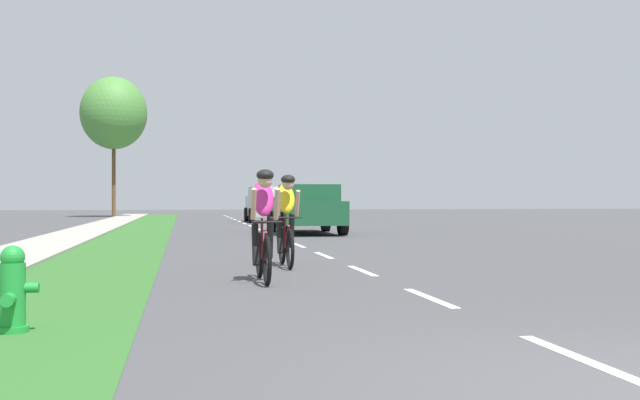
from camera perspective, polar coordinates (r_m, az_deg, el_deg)
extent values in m
plane|color=#424244|center=(24.22, -3.24, -2.69)|extent=(120.00, 120.00, 0.00)
cube|color=#2D6026|center=(24.09, -13.55, -2.70)|extent=(2.13, 70.00, 0.01)
cube|color=#9E998E|center=(24.29, -18.14, -2.67)|extent=(1.76, 70.00, 0.10)
cube|color=white|center=(6.11, 18.51, -10.94)|extent=(0.12, 1.80, 0.01)
cube|color=white|center=(9.30, 8.06, -7.13)|extent=(0.12, 1.80, 0.01)
cube|color=white|center=(12.65, 3.11, -5.21)|extent=(0.12, 1.80, 0.01)
cube|color=white|center=(16.07, 0.26, -4.08)|extent=(0.12, 1.80, 0.01)
cube|color=white|center=(19.51, -1.58, -3.35)|extent=(0.12, 1.80, 0.01)
cube|color=white|center=(22.98, -2.87, -2.83)|extent=(0.12, 1.80, 0.01)
cube|color=white|center=(26.45, -3.82, -2.45)|extent=(0.12, 1.80, 0.01)
cube|color=white|center=(29.93, -4.54, -2.15)|extent=(0.12, 1.80, 0.01)
cube|color=white|center=(33.41, -5.12, -1.92)|extent=(0.12, 1.80, 0.01)
cube|color=white|center=(36.90, -5.59, -1.73)|extent=(0.12, 1.80, 0.01)
cube|color=white|center=(40.39, -5.97, -1.57)|extent=(0.12, 1.80, 0.01)
cube|color=white|center=(43.88, -6.30, -1.44)|extent=(0.12, 1.80, 0.01)
cube|color=white|center=(47.37, -6.57, -1.33)|extent=(0.12, 1.80, 0.01)
cube|color=white|center=(50.86, -6.81, -1.23)|extent=(0.12, 1.80, 0.01)
cube|color=white|center=(54.35, -7.02, -1.15)|extent=(0.12, 1.80, 0.01)
cylinder|color=#1E8C33|center=(7.37, -21.70, -8.83)|extent=(0.28, 0.28, 0.06)
cylinder|color=#1E8C33|center=(7.33, -21.70, -6.47)|extent=(0.22, 0.22, 0.55)
sphere|color=#1E8C33|center=(7.30, -21.70, -3.94)|extent=(0.21, 0.21, 0.21)
cylinder|color=#1E8C33|center=(7.29, -20.46, -6.07)|extent=(0.12, 0.09, 0.09)
cylinder|color=#1E8C33|center=(7.17, -21.97, -6.85)|extent=(0.11, 0.14, 0.11)
torus|color=black|center=(11.50, -4.47, -4.06)|extent=(0.06, 0.68, 0.68)
torus|color=black|center=(10.47, -3.92, -4.47)|extent=(0.06, 0.68, 0.68)
cylinder|color=maroon|center=(10.87, -4.15, -3.35)|extent=(0.04, 0.59, 0.43)
cylinder|color=maroon|center=(11.14, -4.30, -2.75)|extent=(0.04, 0.04, 0.55)
cylinder|color=maroon|center=(10.91, -4.18, -1.61)|extent=(0.03, 0.55, 0.03)
cylinder|color=black|center=(10.46, -3.93, -1.62)|extent=(0.42, 0.02, 0.02)
ellipsoid|color=#CC2D8C|center=(10.97, -4.22, 0.13)|extent=(0.30, 0.54, 0.63)
sphere|color=tan|center=(10.70, -4.06, 1.41)|extent=(0.20, 0.20, 0.20)
ellipsoid|color=black|center=(10.70, -4.06, 1.84)|extent=(0.24, 0.28, 0.16)
cylinder|color=tan|center=(10.68, -4.92, -0.30)|extent=(0.07, 0.26, 0.45)
cylinder|color=tan|center=(10.71, -3.21, -0.30)|extent=(0.07, 0.26, 0.45)
cylinder|color=black|center=(11.06, -4.77, -3.29)|extent=(0.10, 0.30, 0.60)
cylinder|color=black|center=(11.03, -3.71, -2.78)|extent=(0.10, 0.25, 0.61)
torus|color=black|center=(13.88, -2.80, -3.35)|extent=(0.06, 0.68, 0.68)
torus|color=black|center=(12.85, -2.22, -3.62)|extent=(0.06, 0.68, 0.68)
cylinder|color=maroon|center=(13.26, -2.46, -2.73)|extent=(0.04, 0.59, 0.43)
cylinder|color=maroon|center=(13.53, -2.62, -2.25)|extent=(0.04, 0.04, 0.55)
cylinder|color=maroon|center=(13.30, -2.49, -1.30)|extent=(0.03, 0.55, 0.03)
cylinder|color=black|center=(12.85, -2.23, -1.31)|extent=(0.42, 0.02, 0.02)
ellipsoid|color=yellow|center=(13.36, -2.53, 0.12)|extent=(0.30, 0.54, 0.63)
sphere|color=tan|center=(13.09, -2.37, 1.17)|extent=(0.20, 0.20, 0.20)
ellipsoid|color=black|center=(13.09, -2.37, 1.52)|extent=(0.24, 0.28, 0.16)
cylinder|color=tan|center=(13.07, -3.07, -0.23)|extent=(0.07, 0.26, 0.45)
cylinder|color=tan|center=(13.11, -1.68, -0.23)|extent=(0.07, 0.26, 0.45)
cylinder|color=black|center=(13.45, -3.00, -2.69)|extent=(0.10, 0.30, 0.60)
cylinder|color=black|center=(13.42, -2.12, -2.27)|extent=(0.10, 0.25, 0.61)
cube|color=#194C2D|center=(26.22, -1.09, -0.90)|extent=(1.96, 5.10, 0.76)
cube|color=#194C2D|center=(25.46, -0.82, 0.42)|extent=(1.80, 1.78, 0.64)
cube|color=#1E2833|center=(24.76, -0.55, 0.38)|extent=(1.67, 0.08, 0.52)
cube|color=#194C2D|center=(27.10, -3.30, -0.24)|extent=(0.08, 2.80, 0.40)
cube|color=#194C2D|center=(27.37, 0.45, -0.23)|extent=(0.08, 2.80, 0.40)
cube|color=#194C2D|center=(28.70, -1.87, -0.22)|extent=(1.80, 0.08, 0.40)
cylinder|color=black|center=(24.57, -2.79, -1.76)|extent=(0.26, 0.76, 0.76)
cylinder|color=black|center=(24.90, 1.69, -1.74)|extent=(0.26, 0.76, 0.76)
cylinder|color=black|center=(27.61, -3.59, -1.56)|extent=(0.26, 0.76, 0.76)
cylinder|color=black|center=(27.90, 0.41, -1.54)|extent=(0.26, 0.76, 0.76)
cube|color=#A5A8AD|center=(39.08, -3.86, -0.45)|extent=(1.90, 4.70, 1.00)
cube|color=#A5A8AD|center=(39.28, -3.89, 0.61)|extent=(1.71, 2.91, 0.52)
cube|color=#1E2833|center=(38.03, -3.69, 0.44)|extent=(1.56, 0.08, 0.44)
cylinder|color=black|center=(37.59, -5.07, -1.15)|extent=(0.25, 0.72, 0.72)
cylinder|color=black|center=(37.81, -2.20, -1.15)|extent=(0.25, 0.72, 0.72)
cylinder|color=black|center=(40.40, -5.41, -1.07)|extent=(0.25, 0.72, 0.72)
cylinder|color=black|center=(40.60, -2.74, -1.06)|extent=(0.25, 0.72, 0.72)
cylinder|color=brown|center=(51.25, -14.95, 1.56)|extent=(0.24, 0.24, 4.99)
ellipsoid|color=#478438|center=(51.52, -14.95, 6.21)|extent=(4.22, 4.22, 4.64)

